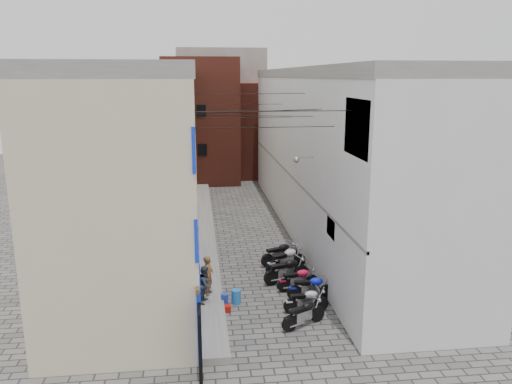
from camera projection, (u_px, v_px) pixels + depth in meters
name	position (u px, v px, depth m)	size (l,w,h in m)	color
ground	(283.00, 361.00, 15.39)	(90.00, 90.00, 0.00)	#52504D
plinth	(206.00, 232.00, 27.68)	(0.90, 26.00, 0.25)	slate
building_left	(149.00, 155.00, 26.30)	(5.10, 27.00, 9.00)	beige
building_right	(332.00, 152.00, 27.51)	(5.94, 26.00, 9.00)	silver
building_far_brick_left	(201.00, 120.00, 41.08)	(6.00, 6.00, 10.00)	maroon
building_far_brick_right	(258.00, 129.00, 43.83)	(5.00, 6.00, 8.00)	maroon
building_far_concrete	(221.00, 109.00, 47.00)	(8.00, 5.00, 11.00)	slate
far_shopfront	(228.00, 171.00, 39.47)	(2.00, 0.30, 2.40)	black
overhead_wires	(254.00, 111.00, 21.15)	(5.80, 13.02, 1.32)	black
motorcycle_a	(304.00, 312.00, 17.40)	(0.58, 1.84, 1.07)	black
motorcycle_b	(306.00, 299.00, 18.50)	(0.54, 1.72, 1.00)	silver
motorcycle_c	(311.00, 286.00, 19.51)	(0.60, 1.91, 1.11)	#0D1DC8
motorcycle_d	(298.00, 278.00, 20.38)	(0.57, 1.81, 1.05)	red
motorcycle_e	(286.00, 269.00, 21.14)	(0.66, 2.08, 1.20)	black
motorcycle_f	(286.00, 259.00, 22.24)	(0.69, 2.18, 1.26)	#BCBDC2
motorcycle_g	(280.00, 252.00, 23.18)	(0.63, 1.99, 1.15)	black
person_a	(209.00, 275.00, 19.38)	(0.57, 0.37, 1.56)	brown
person_b	(205.00, 284.00, 18.72)	(0.69, 0.54, 1.42)	#2F3746
water_jug_near	(225.00, 299.00, 19.11)	(0.29, 0.29, 0.45)	#213CA8
water_jug_far	(236.00, 297.00, 19.20)	(0.36, 0.36, 0.57)	#2671BE
red_crate	(226.00, 309.00, 18.58)	(0.40, 0.30, 0.25)	#A7130B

